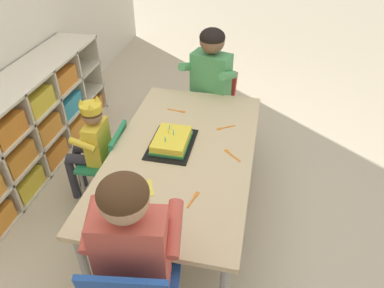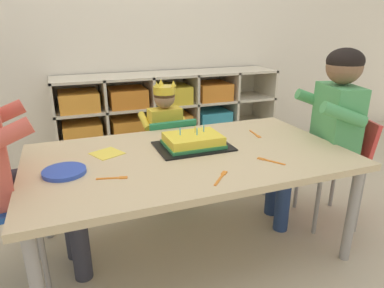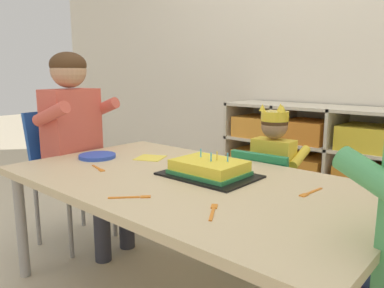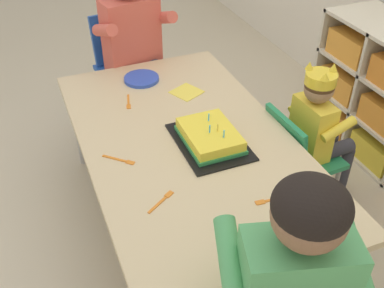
{
  "view_description": "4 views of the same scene",
  "coord_description": "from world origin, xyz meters",
  "views": [
    {
      "loc": [
        -1.72,
        -0.43,
        1.91
      ],
      "look_at": [
        -0.02,
        -0.06,
        0.62
      ],
      "focal_mm": 33.69,
      "sensor_mm": 36.0,
      "label": 1
    },
    {
      "loc": [
        -0.54,
        -1.45,
        1.15
      ],
      "look_at": [
        0.0,
        -0.03,
        0.6
      ],
      "focal_mm": 31.84,
      "sensor_mm": 36.0,
      "label": 2
    },
    {
      "loc": [
        0.98,
        -1.07,
        0.96
      ],
      "look_at": [
        0.03,
        0.0,
        0.68
      ],
      "focal_mm": 34.68,
      "sensor_mm": 36.0,
      "label": 3
    },
    {
      "loc": [
        1.48,
        -0.57,
        1.71
      ],
      "look_at": [
        0.04,
        0.0,
        0.55
      ],
      "focal_mm": 42.96,
      "sensor_mm": 36.0,
      "label": 4
    }
  ],
  "objects": [
    {
      "name": "activity_table",
      "position": [
        0.0,
        0.0,
        0.5
      ],
      "size": [
        1.54,
        0.87,
        0.54
      ],
      "color": "#D1B789",
      "rests_on": "ground"
    },
    {
      "name": "fork_scattered_mid_table",
      "position": [
        -0.39,
        -0.15,
        0.54
      ],
      "size": [
        0.13,
        0.05,
        0.0
      ],
      "rotation": [
        0.0,
        0.0,
        2.89
      ],
      "color": "orange",
      "rests_on": "activity_table"
    },
    {
      "name": "adult_helper_seated",
      "position": [
        -0.8,
        0.02,
        0.67
      ],
      "size": [
        0.45,
        0.44,
        1.07
      ],
      "rotation": [
        0.0,
        0.0,
        1.72
      ],
      "color": "#D15647",
      "rests_on": "ground"
    },
    {
      "name": "storage_cubby_shelf",
      "position": [
        0.24,
        1.29,
        0.34
      ],
      "size": [
        1.89,
        0.38,
        0.75
      ],
      "color": "beige",
      "rests_on": "ground"
    },
    {
      "name": "guest_at_table_side",
      "position": [
        0.81,
        -0.01,
        0.63
      ],
      "size": [
        0.47,
        0.46,
        1.02
      ],
      "rotation": [
        0.0,
        0.0,
        -1.85
      ],
      "color": "#4C9E5B",
      "rests_on": "ground"
    },
    {
      "name": "fork_beside_plate_stack",
      "position": [
        0.46,
        0.15,
        0.54
      ],
      "size": [
        0.03,
        0.14,
        0.0
      ],
      "rotation": [
        0.0,
        0.0,
        1.46
      ],
      "color": "orange",
      "rests_on": "activity_table"
    },
    {
      "name": "fork_near_cake_tray",
      "position": [
        0.31,
        -0.22,
        0.54
      ],
      "size": [
        0.09,
        0.12,
        0.0
      ],
      "rotation": [
        0.0,
        0.0,
        5.28
      ],
      "color": "orange",
      "rests_on": "activity_table"
    },
    {
      "name": "paper_plate_stack",
      "position": [
        -0.58,
        -0.03,
        0.55
      ],
      "size": [
        0.18,
        0.18,
        0.02
      ],
      "primitive_type": "cylinder",
      "color": "blue",
      "rests_on": "activity_table"
    },
    {
      "name": "child_with_crown",
      "position": [
        0.05,
        0.64,
        0.5
      ],
      "size": [
        0.3,
        0.31,
        0.81
      ],
      "rotation": [
        0.0,
        0.0,
        3.19
      ],
      "color": "yellow",
      "rests_on": "ground"
    },
    {
      "name": "birthday_cake_on_tray",
      "position": [
        0.05,
        0.08,
        0.57
      ],
      "size": [
        0.38,
        0.27,
        0.1
      ],
      "color": "black",
      "rests_on": "activity_table"
    },
    {
      "name": "classroom_chair_blue",
      "position": [
        0.06,
        0.54,
        0.35
      ],
      "size": [
        0.34,
        0.31,
        0.58
      ],
      "rotation": [
        0.0,
        0.0,
        3.19
      ],
      "color": "#238451",
      "rests_on": "ground"
    },
    {
      "name": "ground",
      "position": [
        0.0,
        0.0,
        0.0
      ],
      "size": [
        16.0,
        16.0,
        0.0
      ],
      "primitive_type": "plane",
      "color": "beige"
    },
    {
      "name": "paper_napkin_square",
      "position": [
        -0.38,
        0.14,
        0.54
      ],
      "size": [
        0.18,
        0.18,
        0.0
      ],
      "primitive_type": "cube",
      "rotation": [
        0.0,
        0.0,
        0.44
      ],
      "color": "#F4DB4C",
      "rests_on": "activity_table"
    },
    {
      "name": "fork_by_napkin",
      "position": [
        0.03,
        -0.3,
        0.54
      ],
      "size": [
        0.11,
        0.12,
        0.0
      ],
      "rotation": [
        0.0,
        0.0,
        3.96
      ],
      "color": "orange",
      "rests_on": "activity_table"
    },
    {
      "name": "classroom_chair_guest_side",
      "position": [
        0.92,
        -0.04,
        0.41
      ],
      "size": [
        0.4,
        0.43,
        0.64
      ],
      "rotation": [
        0.0,
        0.0,
        -1.85
      ],
      "color": "red",
      "rests_on": "ground"
    }
  ]
}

